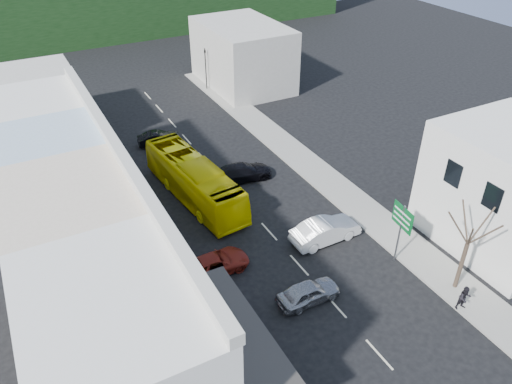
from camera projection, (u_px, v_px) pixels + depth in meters
name	position (u px, v px, depth m)	size (l,w,h in m)	color
ground	(299.00, 265.00, 32.41)	(120.00, 120.00, 0.00)	black
sidewalk_left	(141.00, 216.00, 36.80)	(3.00, 52.00, 0.15)	gray
sidewalk_right	(311.00, 167.00, 42.67)	(3.00, 52.00, 0.15)	gray
shopfront_row	(75.00, 230.00, 29.00)	(8.25, 30.00, 8.00)	white
right_building	(510.00, 190.00, 32.54)	(8.00, 9.00, 8.00)	white
distant_block_left	(35.00, 108.00, 45.95)	(8.00, 10.00, 6.00)	#B7B2A8
distant_block_right	(243.00, 55.00, 56.88)	(8.00, 12.00, 7.00)	#B7B2A8
bus	(194.00, 181.00, 38.11)	(2.50, 11.60, 3.10)	#F6E305
car_silver	(308.00, 292.00, 29.41)	(1.80, 4.40, 1.40)	#9D9DA1
car_white	(325.00, 232.00, 34.18)	(1.80, 4.40, 1.40)	silver
car_red	(215.00, 262.00, 31.60)	(1.90, 4.60, 1.40)	maroon
car_black_near	(243.00, 172.00, 40.80)	(1.84, 4.50, 1.40)	black
car_black_far	(159.00, 138.00, 45.91)	(1.80, 4.40, 1.40)	black
pedestrian_left	(182.00, 264.00, 30.98)	(0.60, 0.40, 1.70)	black
pedestrian_right	(465.00, 298.00, 28.62)	(0.70, 0.44, 1.70)	black
direction_sign	(399.00, 234.00, 31.64)	(0.44, 1.97, 4.34)	#06531F
street_tree	(467.00, 244.00, 28.76)	(2.69, 2.69, 6.97)	#35281E
traffic_signal	(206.00, 69.00, 56.14)	(0.66, 1.04, 4.79)	black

